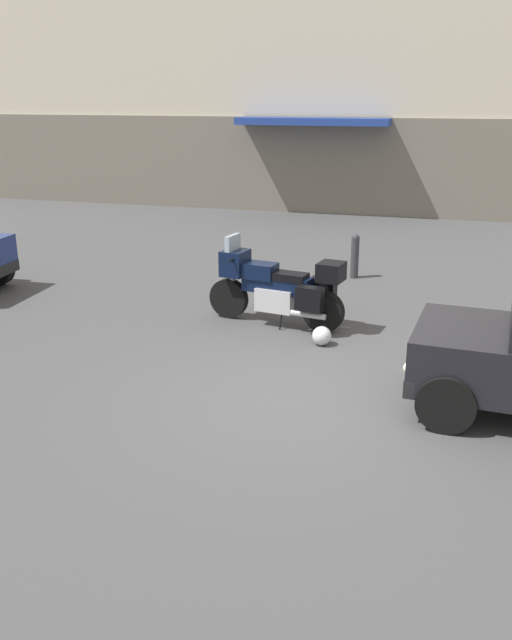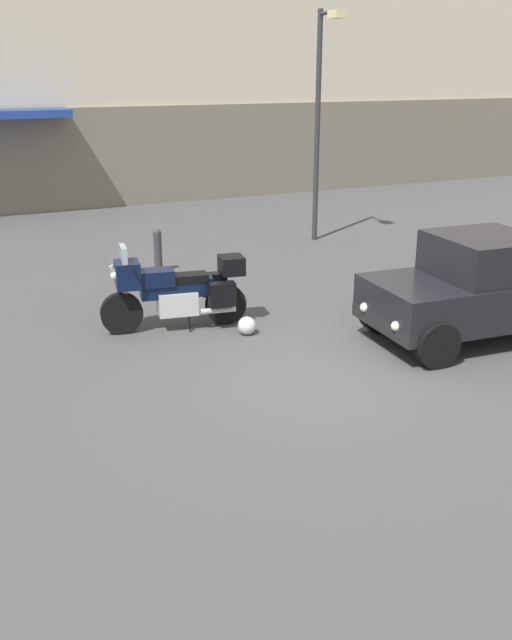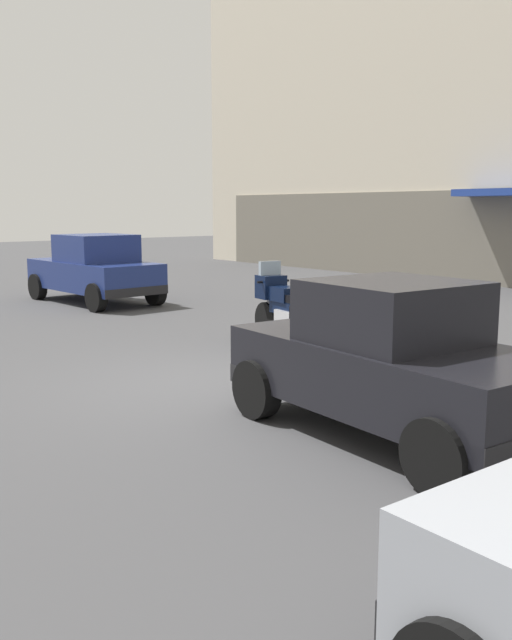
# 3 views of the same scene
# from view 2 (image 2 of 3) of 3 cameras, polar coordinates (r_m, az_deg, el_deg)

# --- Properties ---
(ground_plane) EXTENTS (80.00, 80.00, 0.00)m
(ground_plane) POSITION_cam_2_polar(r_m,az_deg,el_deg) (9.47, 5.26, -4.47)
(ground_plane) COLOR #424244
(motorcycle) EXTENTS (2.25, 0.93, 1.36)m
(motorcycle) POSITION_cam_2_polar(r_m,az_deg,el_deg) (11.01, -6.32, 2.40)
(motorcycle) COLOR black
(motorcycle) RESTS_ON ground
(helmet) EXTENTS (0.28, 0.28, 0.28)m
(helmet) POSITION_cam_2_polar(r_m,az_deg,el_deg) (10.83, -0.73, -0.45)
(helmet) COLOR silver
(helmet) RESTS_ON ground
(car_compact_side) EXTENTS (3.56, 1.92, 1.56)m
(car_compact_side) POSITION_cam_2_polar(r_m,az_deg,el_deg) (11.03, 17.53, 2.44)
(car_compact_side) COLOR black
(car_compact_side) RESTS_ON ground
(streetlamp_curbside) EXTENTS (0.28, 0.94, 5.02)m
(streetlamp_curbside) POSITION_cam_2_polar(r_m,az_deg,el_deg) (16.50, 5.21, 16.63)
(streetlamp_curbside) COLOR #2D2D33
(streetlamp_curbside) RESTS_ON ground
(bollard_curbside) EXTENTS (0.16, 0.16, 0.88)m
(bollard_curbside) POSITION_cam_2_polar(r_m,az_deg,el_deg) (14.22, -7.83, 5.60)
(bollard_curbside) COLOR #333338
(bollard_curbside) RESTS_ON ground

